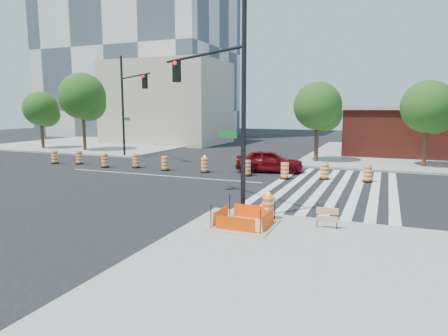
% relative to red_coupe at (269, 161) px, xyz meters
% --- Properties ---
extents(ground, '(120.00, 120.00, 0.00)m').
position_rel_red_coupe_xyz_m(ground, '(-6.28, -4.05, -0.78)').
color(ground, black).
rests_on(ground, ground).
extents(sidewalk_ne, '(22.00, 22.00, 0.15)m').
position_rel_red_coupe_xyz_m(sidewalk_ne, '(11.72, 13.95, -0.70)').
color(sidewalk_ne, gray).
rests_on(sidewalk_ne, ground).
extents(sidewalk_nw, '(22.00, 22.00, 0.15)m').
position_rel_red_coupe_xyz_m(sidewalk_nw, '(-24.28, 13.95, -0.70)').
color(sidewalk_nw, gray).
rests_on(sidewalk_nw, ground).
extents(crosswalk_east, '(6.75, 13.50, 0.01)m').
position_rel_red_coupe_xyz_m(crosswalk_east, '(4.67, -4.05, -0.77)').
color(crosswalk_east, silver).
rests_on(crosswalk_east, ground).
extents(lane_centerline, '(14.00, 0.12, 0.01)m').
position_rel_red_coupe_xyz_m(lane_centerline, '(-6.28, -4.05, -0.77)').
color(lane_centerline, silver).
rests_on(lane_centerline, ground).
extents(excavation_pit, '(2.20, 2.20, 0.90)m').
position_rel_red_coupe_xyz_m(excavation_pit, '(2.72, -13.05, -0.55)').
color(excavation_pit, tan).
rests_on(excavation_pit, ground).
extents(brick_storefront, '(16.50, 8.50, 4.60)m').
position_rel_red_coupe_xyz_m(brick_storefront, '(11.72, 13.95, 1.54)').
color(brick_storefront, maroon).
rests_on(brick_storefront, ground).
extents(beige_midrise, '(14.00, 10.00, 10.00)m').
position_rel_red_coupe_xyz_m(beige_midrise, '(-18.28, 17.95, 4.22)').
color(beige_midrise, tan).
rests_on(beige_midrise, ground).
extents(red_coupe, '(4.83, 2.73, 1.55)m').
position_rel_red_coupe_xyz_m(red_coupe, '(0.00, 0.00, 0.00)').
color(red_coupe, '#56070B').
rests_on(red_coupe, ground).
extents(signal_pole_se, '(5.40, 3.57, 8.38)m').
position_rel_red_coupe_xyz_m(signal_pole_se, '(0.73, -10.72, 4.36)').
color(signal_pole_se, black).
rests_on(signal_pole_se, ground).
extents(signal_pole_nw, '(5.44, 3.99, 8.72)m').
position_rel_red_coupe_xyz_m(signal_pole_nw, '(-13.03, 2.44, 4.56)').
color(signal_pole_nw, black).
rests_on(signal_pole_nw, ground).
extents(pit_drum, '(0.54, 0.54, 1.07)m').
position_rel_red_coupe_xyz_m(pit_drum, '(3.30, -11.94, -0.18)').
color(pit_drum, black).
rests_on(pit_drum, ground).
extents(barricade, '(0.76, 0.11, 0.90)m').
position_rel_red_coupe_xyz_m(barricade, '(5.55, -12.27, -0.13)').
color(barricade, '#FC5C05').
rests_on(barricade, ground).
extents(tree_north_a, '(3.63, 3.57, 6.08)m').
position_rel_red_coupe_xyz_m(tree_north_a, '(-26.44, 5.71, 3.30)').
color(tree_north_a, '#382314').
rests_on(tree_north_a, ground).
extents(tree_north_b, '(4.60, 4.60, 7.82)m').
position_rel_red_coupe_xyz_m(tree_north_b, '(-20.86, 5.74, 4.48)').
color(tree_north_b, '#382314').
rests_on(tree_north_b, ground).
extents(tree_north_c, '(3.80, 3.77, 6.41)m').
position_rel_red_coupe_xyz_m(tree_north_c, '(2.22, 6.05, 3.53)').
color(tree_north_c, '#382314').
rests_on(tree_north_c, ground).
extents(tree_north_d, '(3.72, 3.72, 6.33)m').
position_rel_red_coupe_xyz_m(tree_north_d, '(10.00, 5.92, 3.47)').
color(tree_north_d, '#382314').
rests_on(tree_north_d, ground).
extents(median_drum_0, '(0.60, 0.60, 1.02)m').
position_rel_red_coupe_xyz_m(median_drum_0, '(-16.88, -2.33, -0.30)').
color(median_drum_0, black).
rests_on(median_drum_0, ground).
extents(median_drum_1, '(0.60, 0.60, 1.02)m').
position_rel_red_coupe_xyz_m(median_drum_1, '(-14.84, -1.87, -0.30)').
color(median_drum_1, black).
rests_on(median_drum_1, ground).
extents(median_drum_2, '(0.60, 0.60, 1.02)m').
position_rel_red_coupe_xyz_m(median_drum_2, '(-11.86, -2.53, -0.30)').
color(median_drum_2, black).
rests_on(median_drum_2, ground).
extents(median_drum_3, '(0.60, 0.60, 1.02)m').
position_rel_red_coupe_xyz_m(median_drum_3, '(-9.62, -1.80, -0.30)').
color(median_drum_3, black).
rests_on(median_drum_3, ground).
extents(median_drum_4, '(0.60, 0.60, 1.02)m').
position_rel_red_coupe_xyz_m(median_drum_4, '(-6.98, -2.13, -0.30)').
color(median_drum_4, black).
rests_on(median_drum_4, ground).
extents(median_drum_5, '(0.60, 0.60, 1.18)m').
position_rel_red_coupe_xyz_m(median_drum_5, '(-4.02, -1.87, -0.29)').
color(median_drum_5, black).
rests_on(median_drum_5, ground).
extents(median_drum_6, '(0.60, 0.60, 1.02)m').
position_rel_red_coupe_xyz_m(median_drum_6, '(-0.91, -2.07, -0.30)').
color(median_drum_6, black).
rests_on(median_drum_6, ground).
extents(median_drum_7, '(0.60, 0.60, 1.02)m').
position_rel_red_coupe_xyz_m(median_drum_7, '(1.63, -2.33, -0.30)').
color(median_drum_7, black).
rests_on(median_drum_7, ground).
extents(median_drum_8, '(0.60, 0.60, 1.02)m').
position_rel_red_coupe_xyz_m(median_drum_8, '(3.94, -1.54, -0.30)').
color(median_drum_8, black).
rests_on(median_drum_8, ground).
extents(median_drum_9, '(0.60, 0.60, 1.02)m').
position_rel_red_coupe_xyz_m(median_drum_9, '(6.43, -1.46, -0.30)').
color(median_drum_9, black).
rests_on(median_drum_9, ground).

